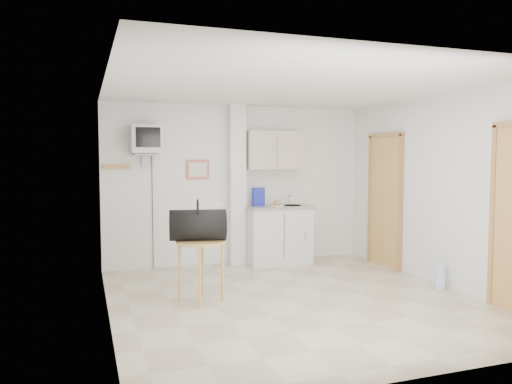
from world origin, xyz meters
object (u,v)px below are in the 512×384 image
object	(u,v)px
duffel_bag	(198,225)
water_bottle	(440,276)
round_table	(201,250)
crt_television	(146,140)

from	to	relation	value
duffel_bag	water_bottle	world-z (taller)	duffel_bag
round_table	duffel_bag	xyz separation A→B (m)	(-0.03, 0.02, 0.29)
duffel_bag	water_bottle	distance (m)	3.18
crt_television	duffel_bag	bearing A→B (deg)	-77.76
crt_television	round_table	world-z (taller)	crt_television
round_table	water_bottle	world-z (taller)	round_table
crt_television	duffel_bag	world-z (taller)	crt_television
round_table	duffel_bag	distance (m)	0.29
crt_television	duffel_bag	size ratio (longest dim) A/B	3.04
round_table	water_bottle	size ratio (longest dim) A/B	1.96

